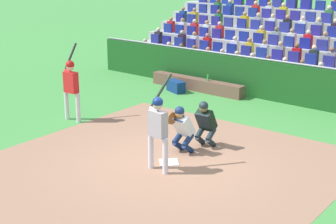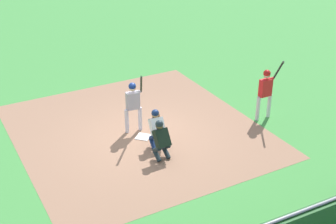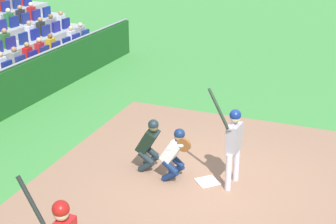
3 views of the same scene
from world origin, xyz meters
The scene contains 6 objects.
ground_plane centered at (0.00, 0.00, 0.00)m, with size 160.00×160.00×0.00m, color #428E40.
infield_dirt_patch centered at (0.00, 0.50, 0.00)m, with size 7.70×8.21×0.01m, color #976C53.
home_plate_marker centered at (0.00, 0.00, 0.02)m, with size 0.44×0.44×0.02m, color white.
batter_at_plate centered at (-0.10, 0.50, 1.09)m, with size 0.61×0.72×2.18m.
catcher_crouching centered at (0.17, -0.69, 0.70)m, with size 0.48×0.71×1.25m.
home_plate_umpire centered at (-0.04, -1.40, 0.69)m, with size 0.49×0.52×1.26m.
Camera 3 is at (9.20, 3.03, 5.61)m, focal length 54.19 mm.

